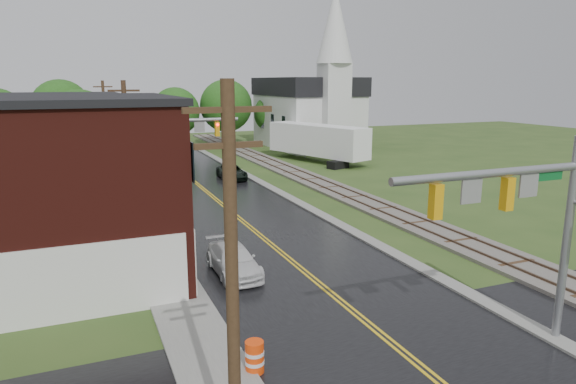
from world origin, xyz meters
TOP-DOWN VIEW (x-y plane):
  - main_road at (0.00, 30.00)m, footprint 10.00×90.00m
  - cross_road at (0.00, 2.00)m, footprint 60.00×9.00m
  - curb_right at (5.40, 35.00)m, footprint 0.80×70.00m
  - sidewalk_left at (-6.20, 25.00)m, footprint 2.40×50.00m
  - brick_building at (-12.48, 15.00)m, footprint 14.30×10.30m
  - yellow_house at (-11.00, 26.00)m, footprint 8.00×7.00m
  - darkred_building at (-10.00, 35.00)m, footprint 7.00×6.00m
  - church at (20.00, 53.74)m, footprint 10.40×18.40m
  - railroad at (10.00, 35.00)m, footprint 3.20×80.00m
  - traffic_signal_near at (3.47, 2.00)m, footprint 7.34×0.30m
  - traffic_signal_far at (-3.47, 27.00)m, footprint 7.34×0.43m
  - utility_pole_a at (-6.80, 0.00)m, footprint 1.80×0.28m
  - utility_pole_b at (-6.80, 22.00)m, footprint 1.80×0.28m
  - utility_pole_c at (-6.80, 44.00)m, footprint 1.80×0.28m
  - tree_left_c at (-13.85, 39.90)m, footprint 6.00×6.00m
  - tree_left_e at (-8.85, 45.90)m, footprint 6.40×6.40m
  - suv_dark at (3.50, 35.44)m, footprint 2.38×4.78m
  - pickup_white at (-3.20, 12.37)m, footprint 1.88×4.59m
  - semi_trailer at (15.48, 42.05)m, footprint 7.00×13.64m
  - construction_barrel at (-5.00, 4.00)m, footprint 0.70×0.70m

SIDE VIEW (x-z plane):
  - main_road at x=0.00m, z-range -0.01..0.01m
  - cross_road at x=0.00m, z-range -0.01..0.01m
  - curb_right at x=5.40m, z-range -0.06..0.06m
  - sidewalk_left at x=-6.20m, z-range -0.06..0.06m
  - railroad at x=10.00m, z-range -0.04..0.26m
  - construction_barrel at x=-5.00m, z-range 0.00..1.05m
  - suv_dark at x=3.50m, z-range 0.00..1.30m
  - pickup_white at x=-3.20m, z-range 0.00..1.33m
  - darkred_building at x=-10.00m, z-range 0.00..4.40m
  - semi_trailer at x=15.48m, z-range 0.37..4.52m
  - yellow_house at x=-11.00m, z-range 0.00..6.40m
  - brick_building at x=-12.48m, z-range 0.00..8.30m
  - tree_left_c at x=-13.85m, z-range 0.69..8.34m
  - utility_pole_a at x=-6.80m, z-range 0.22..9.22m
  - utility_pole_b at x=-6.80m, z-range 0.22..9.22m
  - utility_pole_c at x=-6.80m, z-range 0.22..9.22m
  - tree_left_e at x=-8.85m, z-range 0.73..8.89m
  - traffic_signal_near at x=3.47m, z-range 1.37..8.57m
  - traffic_signal_far at x=-3.47m, z-range 1.37..8.57m
  - church at x=20.00m, z-range -4.17..15.83m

